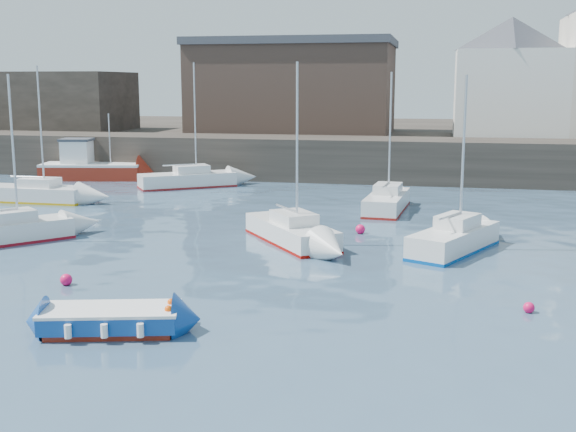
% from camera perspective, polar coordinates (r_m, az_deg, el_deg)
% --- Properties ---
extents(water, '(220.00, 220.00, 0.00)m').
position_cam_1_polar(water, '(18.76, -7.68, -11.08)').
color(water, '#2D4760').
rests_on(water, ground).
extents(quay_wall, '(90.00, 5.00, 3.00)m').
position_cam_1_polar(quay_wall, '(52.04, 5.22, 4.51)').
color(quay_wall, '#28231E').
rests_on(quay_wall, ground).
extents(land_strip, '(90.00, 32.00, 2.80)m').
position_cam_1_polar(land_strip, '(69.89, 6.95, 5.90)').
color(land_strip, '#28231E').
rests_on(land_strip, ground).
extents(bldg_east_d, '(11.14, 11.14, 8.95)m').
position_cam_1_polar(bldg_east_d, '(58.14, 17.11, 10.50)').
color(bldg_east_d, white).
rests_on(bldg_east_d, land_strip).
extents(warehouse, '(16.40, 10.40, 7.60)m').
position_cam_1_polar(warehouse, '(60.61, 0.47, 10.23)').
color(warehouse, '#3D2D26').
rests_on(warehouse, land_strip).
extents(bldg_west, '(14.00, 8.00, 5.00)m').
position_cam_1_polar(bldg_west, '(67.59, -18.54, 8.60)').
color(bldg_west, '#353028').
rests_on(bldg_west, land_strip).
extents(blue_dinghy, '(4.07, 2.51, 0.72)m').
position_cam_1_polar(blue_dinghy, '(20.85, -13.83, -7.90)').
color(blue_dinghy, maroon).
rests_on(blue_dinghy, ground).
extents(fishing_boat, '(7.51, 3.95, 4.73)m').
position_cam_1_polar(fishing_boat, '(54.22, -15.44, 3.79)').
color(fishing_boat, maroon).
rests_on(fishing_boat, ground).
extents(sailboat_a, '(4.98, 5.38, 7.24)m').
position_cam_1_polar(sailboat_a, '(33.70, -21.35, -1.13)').
color(sailboat_a, silver).
rests_on(sailboat_a, ground).
extents(sailboat_b, '(5.12, 5.97, 7.73)m').
position_cam_1_polar(sailboat_b, '(31.46, 0.27, -1.20)').
color(sailboat_b, silver).
rests_on(sailboat_b, ground).
extents(sailboat_c, '(3.95, 5.68, 7.20)m').
position_cam_1_polar(sailboat_c, '(30.51, 13.01, -1.75)').
color(sailboat_c, silver).
rests_on(sailboat_c, ground).
extents(sailboat_e, '(6.13, 2.05, 7.85)m').
position_cam_1_polar(sailboat_e, '(44.78, -19.29, 1.72)').
color(sailboat_e, silver).
rests_on(sailboat_e, ground).
extents(sailboat_f, '(2.26, 5.85, 7.45)m').
position_cam_1_polar(sailboat_f, '(39.65, 7.82, 1.17)').
color(sailboat_f, silver).
rests_on(sailboat_f, ground).
extents(sailboat_h, '(6.39, 5.28, 8.19)m').
position_cam_1_polar(sailboat_h, '(48.71, -7.92, 2.90)').
color(sailboat_h, silver).
rests_on(sailboat_h, ground).
extents(buoy_near, '(0.42, 0.42, 0.42)m').
position_cam_1_polar(buoy_near, '(26.14, -17.10, -5.23)').
color(buoy_near, '#EA0F53').
rests_on(buoy_near, ground).
extents(buoy_mid, '(0.34, 0.34, 0.34)m').
position_cam_1_polar(buoy_mid, '(23.27, 18.48, -7.24)').
color(buoy_mid, '#EA0F53').
rests_on(buoy_mid, ground).
extents(buoy_far, '(0.45, 0.45, 0.45)m').
position_cam_1_polar(buoy_far, '(33.58, 5.73, -1.38)').
color(buoy_far, '#EA0F53').
rests_on(buoy_far, ground).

